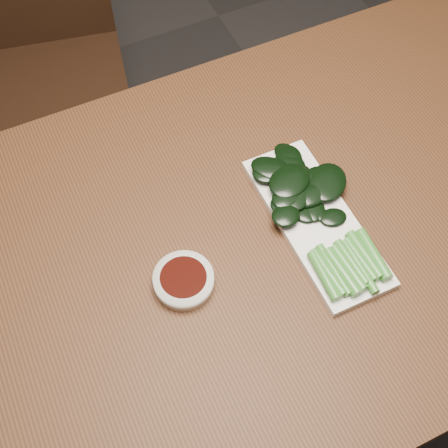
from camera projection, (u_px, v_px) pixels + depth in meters
ground at (240, 378)px, 1.67m from camera, size 6.00×6.00×0.00m
table at (249, 257)px, 1.10m from camera, size 1.40×0.80×0.75m
chair_far at (35, 62)px, 1.61m from camera, size 0.53×0.53×0.89m
sauce_bowl at (184, 281)px, 0.98m from camera, size 0.10×0.10×0.03m
serving_plate at (316, 222)px, 1.04m from camera, size 0.12×0.32×0.01m
gai_lan at (312, 207)px, 1.04m from camera, size 0.18×0.33×0.03m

